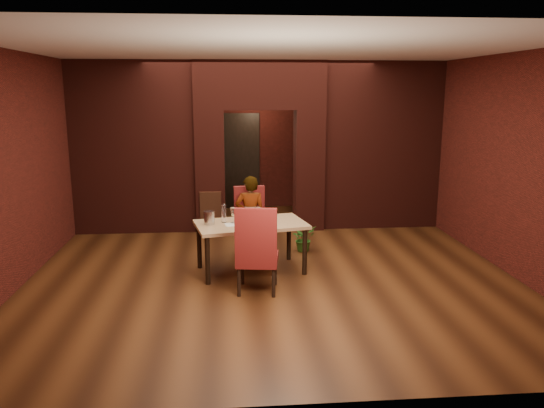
{
  "coord_description": "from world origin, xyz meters",
  "views": [
    {
      "loc": [
        -0.63,
        -8.08,
        2.66
      ],
      "look_at": [
        0.06,
        0.0,
        0.92
      ],
      "focal_mm": 35.0,
      "sensor_mm": 36.0,
      "label": 1
    }
  ],
  "objects_px": {
    "person_seated": "(250,217)",
    "wine_glass_b": "(258,215)",
    "wine_bucket": "(209,218)",
    "chair_near": "(257,248)",
    "water_bottle": "(224,213)",
    "potted_plant": "(303,238)",
    "wine_glass_a": "(233,215)",
    "wine_glass_c": "(261,216)",
    "chair_far": "(251,222)",
    "dining_table": "(251,247)"
  },
  "relations": [
    {
      "from": "person_seated",
      "to": "wine_glass_b",
      "type": "xyz_separation_m",
      "value": [
        0.08,
        -0.69,
        0.19
      ]
    },
    {
      "from": "wine_bucket",
      "to": "chair_near",
      "type": "bearing_deg",
      "value": -49.41
    },
    {
      "from": "water_bottle",
      "to": "potted_plant",
      "type": "xyz_separation_m",
      "value": [
        1.32,
        0.89,
        -0.67
      ]
    },
    {
      "from": "person_seated",
      "to": "wine_glass_a",
      "type": "height_order",
      "value": "person_seated"
    },
    {
      "from": "wine_glass_b",
      "to": "wine_glass_c",
      "type": "relative_size",
      "value": 1.19
    },
    {
      "from": "wine_glass_b",
      "to": "water_bottle",
      "type": "height_order",
      "value": "water_bottle"
    },
    {
      "from": "wine_glass_b",
      "to": "potted_plant",
      "type": "height_order",
      "value": "wine_glass_b"
    },
    {
      "from": "chair_far",
      "to": "wine_bucket",
      "type": "height_order",
      "value": "chair_far"
    },
    {
      "from": "person_seated",
      "to": "wine_glass_b",
      "type": "distance_m",
      "value": 0.72
    },
    {
      "from": "person_seated",
      "to": "potted_plant",
      "type": "distance_m",
      "value": 1.03
    },
    {
      "from": "chair_far",
      "to": "wine_glass_b",
      "type": "distance_m",
      "value": 0.84
    },
    {
      "from": "wine_bucket",
      "to": "water_bottle",
      "type": "xyz_separation_m",
      "value": [
        0.21,
        0.08,
        0.05
      ]
    },
    {
      "from": "wine_glass_a",
      "to": "wine_glass_c",
      "type": "distance_m",
      "value": 0.41
    },
    {
      "from": "chair_near",
      "to": "water_bottle",
      "type": "relative_size",
      "value": 4.16
    },
    {
      "from": "chair_far",
      "to": "wine_glass_b",
      "type": "height_order",
      "value": "chair_far"
    },
    {
      "from": "chair_far",
      "to": "wine_glass_a",
      "type": "height_order",
      "value": "chair_far"
    },
    {
      "from": "water_bottle",
      "to": "potted_plant",
      "type": "relative_size",
      "value": 0.66
    },
    {
      "from": "wine_glass_a",
      "to": "wine_bucket",
      "type": "xyz_separation_m",
      "value": [
        -0.35,
        -0.04,
        -0.02
      ]
    },
    {
      "from": "wine_glass_b",
      "to": "wine_glass_a",
      "type": "bearing_deg",
      "value": -176.37
    },
    {
      "from": "wine_bucket",
      "to": "potted_plant",
      "type": "bearing_deg",
      "value": 32.48
    },
    {
      "from": "dining_table",
      "to": "potted_plant",
      "type": "height_order",
      "value": "dining_table"
    },
    {
      "from": "person_seated",
      "to": "wine_bucket",
      "type": "relative_size",
      "value": 6.91
    },
    {
      "from": "chair_near",
      "to": "wine_bucket",
      "type": "bearing_deg",
      "value": -41.59
    },
    {
      "from": "chair_near",
      "to": "wine_glass_c",
      "type": "height_order",
      "value": "chair_near"
    },
    {
      "from": "person_seated",
      "to": "wine_glass_c",
      "type": "distance_m",
      "value": 0.75
    },
    {
      "from": "person_seated",
      "to": "water_bottle",
      "type": "xyz_separation_m",
      "value": [
        -0.42,
        -0.67,
        0.22
      ]
    },
    {
      "from": "wine_glass_a",
      "to": "potted_plant",
      "type": "relative_size",
      "value": 0.53
    },
    {
      "from": "water_bottle",
      "to": "potted_plant",
      "type": "bearing_deg",
      "value": 34.03
    },
    {
      "from": "wine_glass_b",
      "to": "wine_glass_c",
      "type": "height_order",
      "value": "wine_glass_b"
    },
    {
      "from": "chair_near",
      "to": "wine_bucket",
      "type": "distance_m",
      "value": 1.04
    },
    {
      "from": "dining_table",
      "to": "potted_plant",
      "type": "xyz_separation_m",
      "value": [
        0.93,
        0.95,
        -0.16
      ]
    },
    {
      "from": "dining_table",
      "to": "wine_bucket",
      "type": "xyz_separation_m",
      "value": [
        -0.61,
        -0.03,
        0.47
      ]
    },
    {
      "from": "dining_table",
      "to": "wine_glass_a",
      "type": "xyz_separation_m",
      "value": [
        -0.26,
        0.01,
        0.49
      ]
    },
    {
      "from": "dining_table",
      "to": "wine_glass_a",
      "type": "height_order",
      "value": "wine_glass_a"
    },
    {
      "from": "potted_plant",
      "to": "chair_far",
      "type": "bearing_deg",
      "value": -171.28
    },
    {
      "from": "wine_glass_c",
      "to": "chair_near",
      "type": "bearing_deg",
      "value": -97.44
    },
    {
      "from": "wine_glass_b",
      "to": "potted_plant",
      "type": "distance_m",
      "value": 1.38
    },
    {
      "from": "chair_near",
      "to": "wine_glass_a",
      "type": "bearing_deg",
      "value": -61.2
    },
    {
      "from": "chair_far",
      "to": "chair_near",
      "type": "xyz_separation_m",
      "value": [
        0.01,
        -1.61,
        0.04
      ]
    },
    {
      "from": "wine_glass_a",
      "to": "water_bottle",
      "type": "relative_size",
      "value": 0.8
    },
    {
      "from": "chair_near",
      "to": "person_seated",
      "type": "distance_m",
      "value": 1.52
    },
    {
      "from": "dining_table",
      "to": "wine_bucket",
      "type": "distance_m",
      "value": 0.77
    },
    {
      "from": "wine_bucket",
      "to": "person_seated",
      "type": "bearing_deg",
      "value": 50.03
    },
    {
      "from": "chair_near",
      "to": "wine_glass_a",
      "type": "relative_size",
      "value": 5.17
    },
    {
      "from": "wine_glass_a",
      "to": "dining_table",
      "type": "bearing_deg",
      "value": -1.74
    },
    {
      "from": "water_bottle",
      "to": "person_seated",
      "type": "bearing_deg",
      "value": 57.98
    },
    {
      "from": "chair_near",
      "to": "wine_glass_c",
      "type": "relative_size",
      "value": 6.41
    },
    {
      "from": "chair_far",
      "to": "wine_glass_a",
      "type": "distance_m",
      "value": 0.91
    },
    {
      "from": "dining_table",
      "to": "wine_glass_c",
      "type": "height_order",
      "value": "wine_glass_c"
    },
    {
      "from": "chair_far",
      "to": "person_seated",
      "type": "xyz_separation_m",
      "value": [
        -0.01,
        -0.09,
        0.11
      ]
    }
  ]
}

